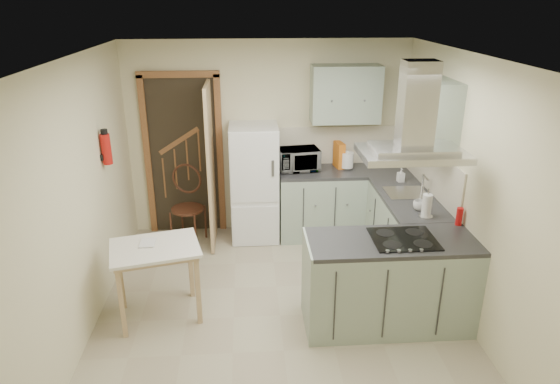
{
  "coord_description": "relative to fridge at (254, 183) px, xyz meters",
  "views": [
    {
      "loc": [
        -0.29,
        -4.18,
        2.97
      ],
      "look_at": [
        0.03,
        0.45,
        1.15
      ],
      "focal_mm": 32.0,
      "sensor_mm": 36.0,
      "label": 1
    }
  ],
  "objects": [
    {
      "name": "floor",
      "position": [
        0.2,
        -1.8,
        -0.75
      ],
      "size": [
        4.2,
        4.2,
        0.0
      ],
      "primitive_type": "plane",
      "color": "tan",
      "rests_on": "ground"
    },
    {
      "name": "ceiling",
      "position": [
        0.2,
        -1.8,
        1.75
      ],
      "size": [
        4.2,
        4.2,
        0.0
      ],
      "primitive_type": "plane",
      "rotation": [
        3.14,
        0.0,
        0.0
      ],
      "color": "silver",
      "rests_on": "back_wall"
    },
    {
      "name": "back_wall",
      "position": [
        0.2,
        0.3,
        0.5
      ],
      "size": [
        3.6,
        0.0,
        3.6
      ],
      "primitive_type": "plane",
      "rotation": [
        1.57,
        0.0,
        0.0
      ],
      "color": "beige",
      "rests_on": "floor"
    },
    {
      "name": "left_wall",
      "position": [
        -1.6,
        -1.8,
        0.5
      ],
      "size": [
        0.0,
        4.2,
        4.2
      ],
      "primitive_type": "plane",
      "rotation": [
        1.57,
        0.0,
        1.57
      ],
      "color": "beige",
      "rests_on": "floor"
    },
    {
      "name": "right_wall",
      "position": [
        2.0,
        -1.8,
        0.5
      ],
      "size": [
        0.0,
        4.2,
        4.2
      ],
      "primitive_type": "plane",
      "rotation": [
        1.57,
        0.0,
        -1.57
      ],
      "color": "beige",
      "rests_on": "floor"
    },
    {
      "name": "doorway",
      "position": [
        -0.9,
        0.27,
        0.3
      ],
      "size": [
        1.1,
        0.12,
        2.1
      ],
      "primitive_type": "cube",
      "color": "brown",
      "rests_on": "floor"
    },
    {
      "name": "fridge",
      "position": [
        0.0,
        0.0,
        0.0
      ],
      "size": [
        0.6,
        0.6,
        1.5
      ],
      "primitive_type": "cube",
      "color": "white",
      "rests_on": "floor"
    },
    {
      "name": "counter_back",
      "position": [
        0.86,
        0.0,
        -0.3
      ],
      "size": [
        1.08,
        0.6,
        0.9
      ],
      "primitive_type": "cube",
      "color": "#9EB2A0",
      "rests_on": "floor"
    },
    {
      "name": "counter_right",
      "position": [
        1.7,
        -0.68,
        -0.3
      ],
      "size": [
        0.6,
        1.95,
        0.9
      ],
      "primitive_type": "cube",
      "color": "#9EB2A0",
      "rests_on": "floor"
    },
    {
      "name": "splashback",
      "position": [
        1.16,
        0.29,
        0.4
      ],
      "size": [
        1.68,
        0.02,
        0.5
      ],
      "primitive_type": "cube",
      "color": "beige",
      "rests_on": "counter_back"
    },
    {
      "name": "wall_cabinet_back",
      "position": [
        1.15,
        0.12,
        1.1
      ],
      "size": [
        0.85,
        0.35,
        0.7
      ],
      "primitive_type": "cube",
      "color": "#9EB2A0",
      "rests_on": "back_wall"
    },
    {
      "name": "wall_cabinet_right",
      "position": [
        1.82,
        -0.95,
        1.1
      ],
      "size": [
        0.35,
        0.9,
        0.7
      ],
      "primitive_type": "cube",
      "color": "#9EB2A0",
      "rests_on": "right_wall"
    },
    {
      "name": "peninsula",
      "position": [
        1.22,
        -1.98,
        -0.3
      ],
      "size": [
        1.55,
        0.65,
        0.9
      ],
      "primitive_type": "cube",
      "color": "#9EB2A0",
      "rests_on": "floor"
    },
    {
      "name": "hob",
      "position": [
        1.32,
        -1.98,
        0.16
      ],
      "size": [
        0.58,
        0.5,
        0.01
      ],
      "primitive_type": "cube",
      "color": "black",
      "rests_on": "peninsula"
    },
    {
      "name": "extractor_hood",
      "position": [
        1.32,
        -1.98,
        0.97
      ],
      "size": [
        0.9,
        0.55,
        0.1
      ],
      "primitive_type": "cube",
      "color": "silver",
      "rests_on": "ceiling"
    },
    {
      "name": "sink",
      "position": [
        1.7,
        -0.85,
        0.16
      ],
      "size": [
        0.45,
        0.4,
        0.01
      ],
      "primitive_type": "cube",
      "color": "silver",
      "rests_on": "counter_right"
    },
    {
      "name": "fire_extinguisher",
      "position": [
        -1.54,
        -0.9,
        0.75
      ],
      "size": [
        0.1,
        0.1,
        0.32
      ],
      "primitive_type": "cylinder",
      "color": "#B2140F",
      "rests_on": "left_wall"
    },
    {
      "name": "drop_leaf_table",
      "position": [
        -0.98,
        -1.7,
        -0.37
      ],
      "size": [
        0.94,
        0.79,
        0.77
      ],
      "primitive_type": "cube",
      "rotation": [
        0.0,
        0.0,
        0.24
      ],
      "color": "tan",
      "rests_on": "floor"
    },
    {
      "name": "bentwood_chair",
      "position": [
        -0.86,
        -0.11,
        -0.29
      ],
      "size": [
        0.52,
        0.52,
        0.92
      ],
      "primitive_type": "cube",
      "rotation": [
        0.0,
        0.0,
        -0.32
      ],
      "color": "#432E16",
      "rests_on": "floor"
    },
    {
      "name": "microwave",
      "position": [
        0.57,
        0.05,
        0.29
      ],
      "size": [
        0.55,
        0.41,
        0.28
      ],
      "primitive_type": "imported",
      "rotation": [
        0.0,
        0.0,
        0.14
      ],
      "color": "black",
      "rests_on": "counter_back"
    },
    {
      "name": "kettle",
      "position": [
        1.2,
        0.05,
        0.27
      ],
      "size": [
        0.17,
        0.17,
        0.24
      ],
      "primitive_type": "cylinder",
      "rotation": [
        0.0,
        0.0,
        -0.07
      ],
      "color": "white",
      "rests_on": "counter_back"
    },
    {
      "name": "cereal_box",
      "position": [
        1.1,
        0.12,
        0.32
      ],
      "size": [
        0.13,
        0.23,
        0.33
      ],
      "primitive_type": "cube",
      "rotation": [
        0.0,
        0.0,
        0.18
      ],
      "color": "orange",
      "rests_on": "counter_back"
    },
    {
      "name": "soap_bottle",
      "position": [
        1.75,
        -0.47,
        0.23
      ],
      "size": [
        0.08,
        0.09,
        0.17
      ],
      "primitive_type": "imported",
      "rotation": [
        0.0,
        0.0,
        0.13
      ],
      "color": "#AFB0BB",
      "rests_on": "counter_right"
    },
    {
      "name": "paper_towel",
      "position": [
        1.7,
        -1.5,
        0.27
      ],
      "size": [
        0.11,
        0.11,
        0.25
      ],
      "primitive_type": "cylinder",
      "rotation": [
        0.0,
        0.0,
        0.13
      ],
      "color": "silver",
      "rests_on": "counter_right"
    },
    {
      "name": "cup",
      "position": [
        1.69,
        -1.32,
        0.2
      ],
      "size": [
        0.17,
        0.17,
        0.1
      ],
      "primitive_type": "imported",
      "rotation": [
        0.0,
        0.0,
        0.4
      ],
      "color": "silver",
      "rests_on": "counter_right"
    },
    {
      "name": "red_bottle",
      "position": [
        1.95,
        -1.71,
        0.24
      ],
      "size": [
        0.08,
        0.08,
        0.18
      ],
      "primitive_type": "cylinder",
      "rotation": [
        0.0,
        0.0,
        -0.37
      ],
      "color": "red",
      "rests_on": "peninsula"
    },
    {
      "name": "book",
      "position": [
        -1.13,
        -1.64,
        0.06
      ],
      "size": [
        0.15,
        0.2,
        0.09
      ],
      "primitive_type": "imported",
      "rotation": [
        0.0,
        0.0,
        0.01
      ],
      "color": "#98323E",
      "rests_on": "drop_leaf_table"
    }
  ]
}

